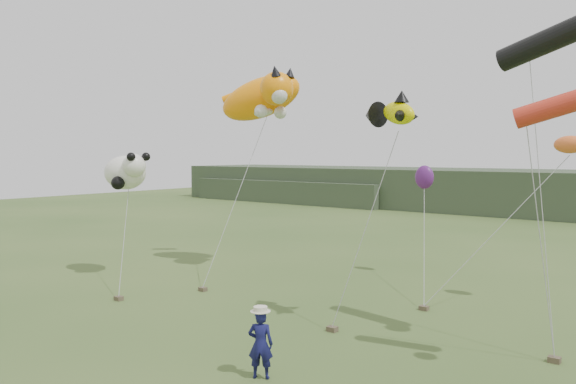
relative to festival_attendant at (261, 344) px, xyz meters
The scene contains 8 objects.
ground 1.18m from the festival_attendant, 167.72° to the left, with size 120.00×120.00×0.00m, color #385123.
headland 45.04m from the festival_attendant, 94.96° to the left, with size 90.00×13.00×4.00m.
festival_attendant is the anchor object (origin of this frame).
sandbag_anchors 5.63m from the festival_attendant, 113.85° to the left, with size 14.91×6.15×0.16m.
cat_kite 15.29m from the festival_attendant, 130.11° to the left, with size 5.47×3.30×3.01m.
fish_kite 8.15m from the festival_attendant, 84.42° to the left, with size 2.29×1.48×1.15m.
panda_kite 14.01m from the festival_attendant, 157.61° to the left, with size 2.71×1.75×1.68m.
misc_kites 13.36m from the festival_attendant, 85.45° to the left, with size 7.28×2.36×2.24m.
Camera 1 is at (9.70, -10.44, 5.57)m, focal length 35.00 mm.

